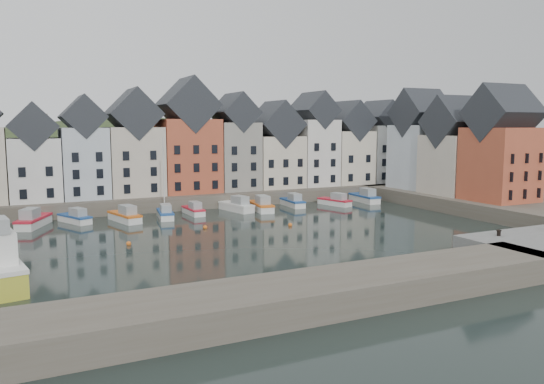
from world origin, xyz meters
TOP-DOWN VIEW (x-y plane):
  - ground at (0.00, 0.00)m, footprint 260.00×260.00m
  - far_quay at (0.00, 30.00)m, footprint 90.00×16.00m
  - right_quay at (37.00, 3.00)m, footprint 14.00×54.00m
  - near_wall at (-10.00, -22.00)m, footprint 50.00×6.00m
  - hillside at (0.02, 56.00)m, footprint 153.60×70.40m
  - far_terrace at (3.21, 28.00)m, footprint 72.37×8.16m
  - right_terrace at (36.00, 8.07)m, footprint 8.30×24.25m
  - mooring_buoys at (-4.00, 5.33)m, footprint 20.50×5.50m
  - boat_a at (-22.66, 18.06)m, footprint 4.66×7.22m
  - boat_b at (-17.73, 18.76)m, footprint 3.95×5.88m
  - boat_c at (-11.83, 16.83)m, footprint 3.53×6.68m
  - boat_d at (-6.54, 17.05)m, footprint 2.58×5.94m
  - boat_e at (-2.21, 18.34)m, footprint 1.92×5.49m
  - boat_f at (4.34, 18.48)m, footprint 3.44×6.85m
  - boat_g at (7.59, 17.20)m, footprint 2.83×6.92m
  - boat_h at (13.74, 19.04)m, footprint 2.16×6.08m
  - boat_i at (20.22, 17.04)m, footprint 3.33×6.03m
  - boat_j at (26.45, 18.03)m, footprint 2.46×6.79m
  - mooring_bollard at (16.65, -17.10)m, footprint 0.48×0.48m

SIDE VIEW (x-z plane):
  - hillside at x=0.02m, z-range -49.96..14.04m
  - ground at x=0.00m, z-range 0.00..0.00m
  - mooring_buoys at x=-4.00m, z-range -0.10..0.40m
  - boat_e at x=-2.21m, z-range -0.42..1.66m
  - boat_b at x=-17.73m, z-range -0.44..1.73m
  - boat_i at x=20.22m, z-range -0.45..1.76m
  - boat_h at x=13.74m, z-range -0.47..1.84m
  - boat_d at x=-6.54m, z-range -4.78..6.21m
  - boat_c at x=-11.83m, z-range -0.50..1.96m
  - boat_f at x=4.34m, z-range -0.51..2.01m
  - boat_j at x=26.45m, z-range -0.52..2.05m
  - boat_g at x=7.59m, z-range -0.52..2.06m
  - boat_a at x=-22.66m, z-range -0.54..2.12m
  - far_quay at x=0.00m, z-range 0.00..2.00m
  - right_quay at x=37.00m, z-range 0.00..2.00m
  - near_wall at x=-10.00m, z-range 0.00..2.00m
  - mooring_bollard at x=16.65m, z-range 2.03..2.59m
  - far_terrace at x=3.21m, z-range -0.01..17.76m
  - right_terrace at x=36.00m, z-range 0.73..17.10m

